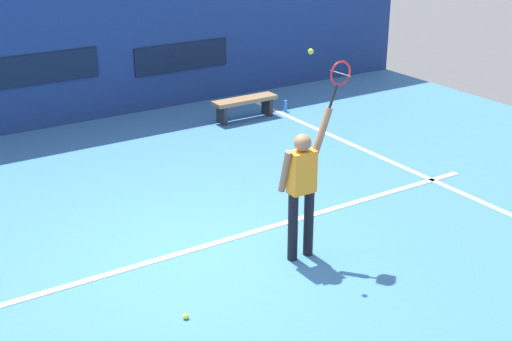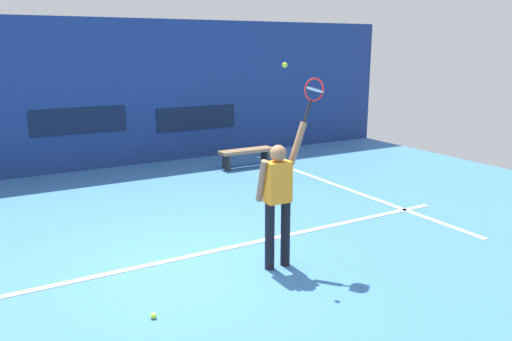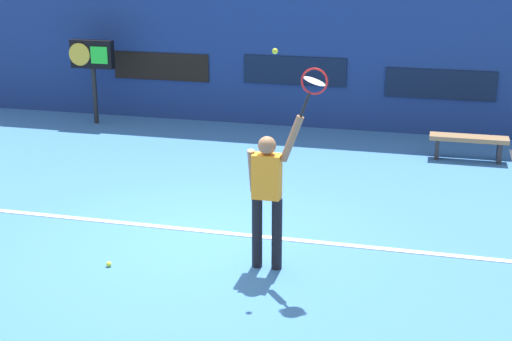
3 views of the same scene
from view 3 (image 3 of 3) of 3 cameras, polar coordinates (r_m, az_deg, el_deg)
name	(u,v)px [view 3 (image 3 of 3)]	position (r m, az deg, el deg)	size (l,w,h in m)	color
ground_plane	(202,237)	(10.21, -4.18, -5.13)	(18.00, 18.00, 0.00)	#3870B2
back_wall	(296,42)	(15.76, 3.10, 9.83)	(18.00, 0.20, 3.58)	navy
sponsor_banner_center	(294,71)	(15.73, 2.98, 7.68)	(2.20, 0.03, 0.60)	#0C1933
sponsor_banner_portside	(161,67)	(16.58, -7.33, 7.95)	(2.20, 0.03, 0.60)	black
sponsor_banner_starboard	(440,84)	(15.46, 14.00, 6.45)	(2.20, 0.03, 0.60)	#0C1933
court_baseline	(206,231)	(10.38, -3.84, -4.69)	(10.00, 0.10, 0.01)	white
tennis_player	(267,191)	(8.92, 0.88, -1.57)	(0.69, 0.31, 1.97)	black
tennis_racket	(313,84)	(8.47, 4.44, 6.66)	(0.40, 0.27, 0.63)	black
tennis_ball	(275,51)	(8.50, 1.47, 9.18)	(0.07, 0.07, 0.07)	#CCE033
scoreboard_clock	(92,58)	(16.35, -12.51, 8.43)	(0.96, 0.20, 1.81)	black
court_bench	(469,142)	(14.05, 16.06, 2.12)	(1.40, 0.36, 0.45)	olive
spare_ball	(109,264)	(9.49, -11.27, -7.08)	(0.07, 0.07, 0.07)	#CCE033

